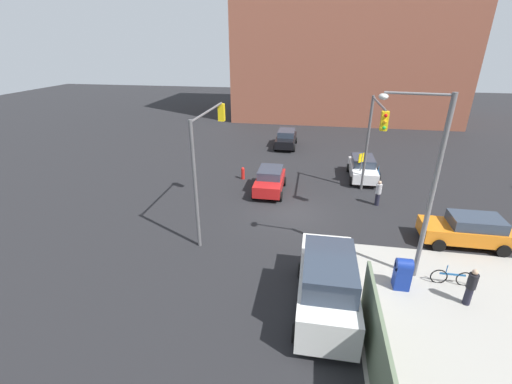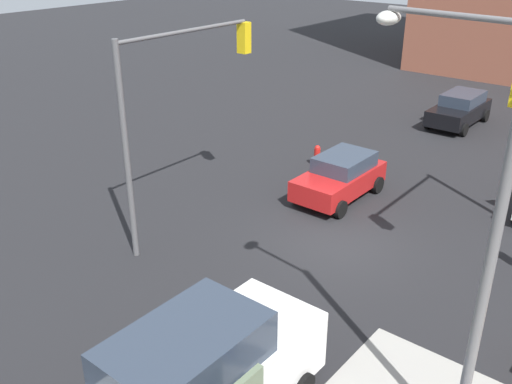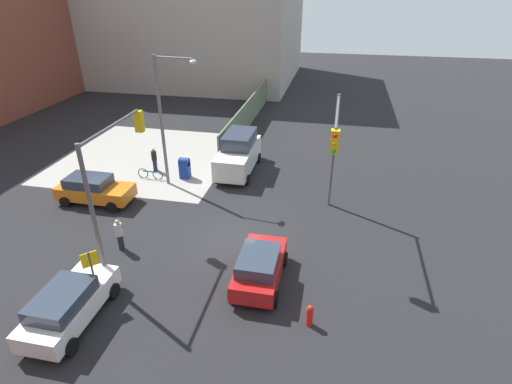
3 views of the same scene
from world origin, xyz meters
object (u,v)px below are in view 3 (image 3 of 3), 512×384
(fire_hydrant, at_px, (310,315))
(bicycle_leaning_on_fence, at_px, (150,174))
(pedestrian_waiting, at_px, (119,234))
(mailbox_blue, at_px, (185,167))
(pedestrian_crossing, at_px, (154,159))
(traffic_signal_se_corner, at_px, (334,143))
(van_white_delivery, at_px, (239,153))
(sedan_orange, at_px, (94,189))
(smokestack, at_px, (32,5))
(coupe_white, at_px, (69,304))
(hatchback_red, at_px, (260,266))
(traffic_signal_nw_corner, at_px, (113,170))
(bicycle_at_crosswalk, at_px, (40,312))
(street_lamp_corner, at_px, (166,113))

(fire_hydrant, relative_size, bicycle_leaning_on_fence, 0.54)
(pedestrian_waiting, bearing_deg, mailbox_blue, 19.55)
(pedestrian_crossing, bearing_deg, bicycle_leaning_on_fence, 90.60)
(traffic_signal_se_corner, relative_size, van_white_delivery, 1.20)
(sedan_orange, relative_size, pedestrian_crossing, 2.62)
(smokestack, relative_size, pedestrian_crossing, 11.09)
(mailbox_blue, bearing_deg, traffic_signal_se_corner, -111.91)
(coupe_white, distance_m, pedestrian_waiting, 4.69)
(fire_hydrant, height_order, van_white_delivery, van_white_delivery)
(fire_hydrant, bearing_deg, coupe_white, 100.57)
(hatchback_red, relative_size, van_white_delivery, 0.73)
(traffic_signal_nw_corner, distance_m, traffic_signal_se_corner, 10.29)
(van_white_delivery, relative_size, bicycle_at_crosswalk, 3.09)
(smokestack, height_order, pedestrian_crossing, smokestack)
(van_white_delivery, distance_m, pedestrian_crossing, 5.76)
(pedestrian_waiting, bearing_deg, sedan_orange, 64.47)
(mailbox_blue, xyz_separation_m, van_white_delivery, (1.88, -3.20, 0.52))
(street_lamp_corner, xyz_separation_m, coupe_white, (-11.83, -0.68, -3.86))
(mailbox_blue, height_order, fire_hydrant, mailbox_blue)
(coupe_white, height_order, bicycle_leaning_on_fence, coupe_white)
(mailbox_blue, relative_size, sedan_orange, 0.33)
(traffic_signal_nw_corner, bearing_deg, hatchback_red, -93.42)
(street_lamp_corner, bearing_deg, smokestack, 48.84)
(pedestrian_waiting, bearing_deg, traffic_signal_nw_corner, -110.24)
(traffic_signal_nw_corner, relative_size, mailbox_blue, 4.55)
(street_lamp_corner, relative_size, bicycle_leaning_on_fence, 4.57)
(mailbox_blue, bearing_deg, bicycle_leaning_on_fence, 105.28)
(traffic_signal_nw_corner, height_order, pedestrian_crossing, traffic_signal_nw_corner)
(smokestack, distance_m, traffic_signal_nw_corner, 39.07)
(smokestack, height_order, sedan_orange, smokestack)
(fire_hydrant, relative_size, bicycle_at_crosswalk, 0.54)
(hatchback_red, bearing_deg, traffic_signal_se_corner, -26.13)
(traffic_signal_nw_corner, bearing_deg, traffic_signal_se_corner, -60.99)
(traffic_signal_nw_corner, height_order, bicycle_leaning_on_fence, traffic_signal_nw_corner)
(sedan_orange, height_order, pedestrian_crossing, pedestrian_crossing)
(traffic_signal_nw_corner, xyz_separation_m, hatchback_red, (-0.38, -6.37, -3.76))
(hatchback_red, distance_m, pedestrian_crossing, 13.48)
(van_white_delivery, relative_size, bicycle_leaning_on_fence, 3.09)
(street_lamp_corner, xyz_separation_m, pedestrian_crossing, (1.64, 1.97, -3.84))
(smokestack, xyz_separation_m, traffic_signal_se_corner, (-24.25, -34.50, -4.56))
(coupe_white, bearing_deg, pedestrian_crossing, 11.13)
(traffic_signal_nw_corner, distance_m, coupe_white, 5.54)
(sedan_orange, distance_m, bicycle_at_crosswalk, 9.35)
(traffic_signal_se_corner, distance_m, mailbox_blue, 10.95)
(hatchback_red, height_order, van_white_delivery, van_white_delivery)
(traffic_signal_se_corner, height_order, sedan_orange, traffic_signal_se_corner)
(coupe_white, bearing_deg, mailbox_blue, 1.11)
(mailbox_blue, height_order, bicycle_at_crosswalk, mailbox_blue)
(pedestrian_waiting, bearing_deg, street_lamp_corner, 22.81)
(coupe_white, bearing_deg, traffic_signal_se_corner, -45.63)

